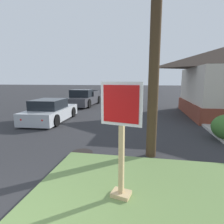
% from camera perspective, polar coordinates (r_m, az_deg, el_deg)
% --- Properties ---
extents(grass_corner_patch, '(5.03, 4.42, 0.08)m').
position_cam_1_polar(grass_corner_patch, '(3.71, 14.11, -28.25)').
color(grass_corner_patch, '#668447').
rests_on(grass_corner_patch, ground).
extents(stop_sign, '(0.76, 0.36, 2.21)m').
position_cam_1_polar(stop_sign, '(3.43, 2.90, -9.43)').
color(stop_sign, tan).
rests_on(stop_sign, grass_corner_patch).
extents(manhole_cover, '(0.70, 0.70, 0.02)m').
position_cam_1_polar(manhole_cover, '(6.10, -9.42, -12.42)').
color(manhole_cover, black).
rests_on(manhole_cover, ground).
extents(parked_sedan_silver, '(2.03, 4.09, 1.25)m').
position_cam_1_polar(parked_sedan_silver, '(10.99, -18.63, 0.14)').
color(parked_sedan_silver, '#ADB2B7').
rests_on(parked_sedan_silver, ground).
extents(pickup_truck_charcoal, '(2.15, 5.22, 1.48)m').
position_cam_1_polar(pickup_truck_charcoal, '(17.00, -8.76, 4.12)').
color(pickup_truck_charcoal, '#38383D').
rests_on(pickup_truck_charcoal, ground).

